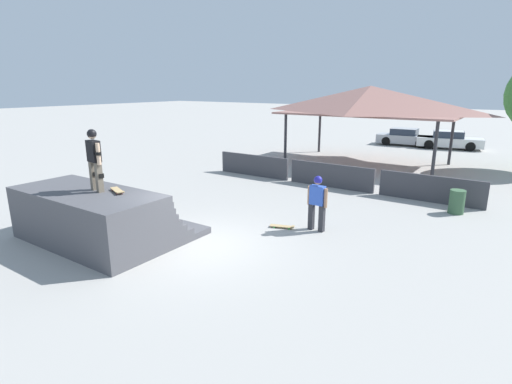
{
  "coord_description": "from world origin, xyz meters",
  "views": [
    {
      "loc": [
        7.27,
        -7.79,
        4.4
      ],
      "look_at": [
        -0.22,
        3.17,
        0.85
      ],
      "focal_mm": 28.0,
      "sensor_mm": 36.0,
      "label": 1
    }
  ],
  "objects_px": {
    "trash_bin": "(457,202)",
    "parked_car_white": "(449,140)",
    "parked_car_silver": "(405,137)",
    "skateboard_on_deck": "(117,190)",
    "bystander_walking": "(317,199)",
    "skateboard_on_ground": "(283,226)",
    "skater_on_deck": "(94,156)"
  },
  "relations": [
    {
      "from": "trash_bin",
      "to": "skateboard_on_deck",
      "type": "bearing_deg",
      "value": -131.02
    },
    {
      "from": "trash_bin",
      "to": "skater_on_deck",
      "type": "bearing_deg",
      "value": -132.48
    },
    {
      "from": "trash_bin",
      "to": "parked_car_white",
      "type": "bearing_deg",
      "value": 100.18
    },
    {
      "from": "skateboard_on_deck",
      "to": "parked_car_silver",
      "type": "xyz_separation_m",
      "value": [
        1.44,
        24.7,
        -0.99
      ]
    },
    {
      "from": "bystander_walking",
      "to": "parked_car_silver",
      "type": "height_order",
      "value": "bystander_walking"
    },
    {
      "from": "skater_on_deck",
      "to": "skateboard_on_deck",
      "type": "xyz_separation_m",
      "value": [
        0.59,
        0.22,
        -0.93
      ]
    },
    {
      "from": "bystander_walking",
      "to": "parked_car_white",
      "type": "distance_m",
      "value": 20.64
    },
    {
      "from": "skater_on_deck",
      "to": "skateboard_on_ground",
      "type": "relative_size",
      "value": 2.13
    },
    {
      "from": "skateboard_on_ground",
      "to": "trash_bin",
      "type": "height_order",
      "value": "trash_bin"
    },
    {
      "from": "parked_car_white",
      "to": "trash_bin",
      "type": "bearing_deg",
      "value": -90.03
    },
    {
      "from": "bystander_walking",
      "to": "parked_car_silver",
      "type": "distance_m",
      "value": 20.7
    },
    {
      "from": "skateboard_on_deck",
      "to": "bystander_walking",
      "type": "xyz_separation_m",
      "value": [
        4.08,
        4.17,
        -0.57
      ]
    },
    {
      "from": "skateboard_on_deck",
      "to": "bystander_walking",
      "type": "distance_m",
      "value": 5.86
    },
    {
      "from": "trash_bin",
      "to": "parked_car_silver",
      "type": "xyz_separation_m",
      "value": [
        -5.98,
        16.17,
        0.18
      ]
    },
    {
      "from": "skater_on_deck",
      "to": "skateboard_on_deck",
      "type": "height_order",
      "value": "skater_on_deck"
    },
    {
      "from": "bystander_walking",
      "to": "trash_bin",
      "type": "relative_size",
      "value": 2.06
    },
    {
      "from": "skateboard_on_ground",
      "to": "parked_car_white",
      "type": "relative_size",
      "value": 0.18
    },
    {
      "from": "skateboard_on_ground",
      "to": "trash_bin",
      "type": "relative_size",
      "value": 0.95
    },
    {
      "from": "skateboard_on_deck",
      "to": "skateboard_on_ground",
      "type": "bearing_deg",
      "value": 72.4
    },
    {
      "from": "skateboard_on_deck",
      "to": "bystander_walking",
      "type": "bearing_deg",
      "value": 67.8
    },
    {
      "from": "trash_bin",
      "to": "parked_car_white",
      "type": "relative_size",
      "value": 0.19
    },
    {
      "from": "skateboard_on_deck",
      "to": "parked_car_silver",
      "type": "bearing_deg",
      "value": 108.87
    },
    {
      "from": "skateboard_on_deck",
      "to": "parked_car_white",
      "type": "xyz_separation_m",
      "value": [
        4.5,
        24.81,
        -0.99
      ]
    },
    {
      "from": "skateboard_on_ground",
      "to": "parked_car_silver",
      "type": "bearing_deg",
      "value": 75.97
    },
    {
      "from": "skateboard_on_deck",
      "to": "bystander_walking",
      "type": "height_order",
      "value": "bystander_walking"
    },
    {
      "from": "bystander_walking",
      "to": "trash_bin",
      "type": "distance_m",
      "value": 5.52
    },
    {
      "from": "parked_car_silver",
      "to": "skateboard_on_ground",
      "type": "bearing_deg",
      "value": -88.3
    },
    {
      "from": "skateboard_on_ground",
      "to": "parked_car_silver",
      "type": "height_order",
      "value": "parked_car_silver"
    },
    {
      "from": "bystander_walking",
      "to": "skateboard_on_ground",
      "type": "bearing_deg",
      "value": 26.69
    },
    {
      "from": "parked_car_silver",
      "to": "parked_car_white",
      "type": "xyz_separation_m",
      "value": [
        3.06,
        0.11,
        0.0
      ]
    },
    {
      "from": "skater_on_deck",
      "to": "parked_car_silver",
      "type": "relative_size",
      "value": 0.42
    },
    {
      "from": "trash_bin",
      "to": "parked_car_white",
      "type": "height_order",
      "value": "parked_car_white"
    }
  ]
}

